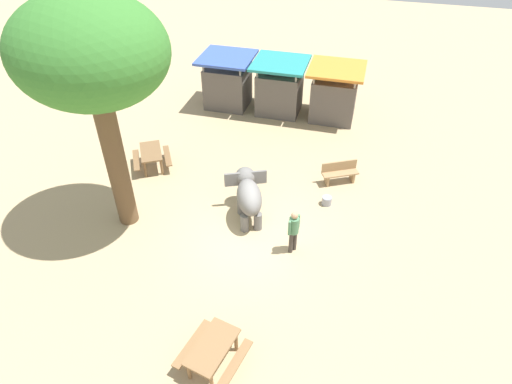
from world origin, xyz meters
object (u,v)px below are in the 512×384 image
(elephant, at_px, (248,194))
(wooden_bench, at_px, (340,172))
(shade_tree_main, at_px, (91,56))
(picnic_table_far, at_px, (151,155))
(market_stall_orange, at_px, (334,96))
(picnic_table_near, at_px, (213,350))
(person_handler, at_px, (294,229))
(feed_bucket, at_px, (327,201))
(market_stall_teal, at_px, (280,90))
(market_stall_blue, at_px, (228,84))

(elephant, relative_size, wooden_bench, 1.54)
(shade_tree_main, xyz_separation_m, picnic_table_far, (-0.56, 3.15, -5.33))
(market_stall_orange, bearing_deg, picnic_table_near, -95.28)
(elephant, xyz_separation_m, picnic_table_near, (0.68, -5.68, -0.40))
(person_handler, distance_m, picnic_table_far, 7.16)
(wooden_bench, relative_size, feed_bucket, 3.96)
(shade_tree_main, distance_m, wooden_bench, 9.68)
(picnic_table_far, bearing_deg, market_stall_orange, -77.13)
(person_handler, xyz_separation_m, picnic_table_far, (-6.41, 3.16, -0.36))
(picnic_table_far, height_order, market_stall_orange, market_stall_orange)
(picnic_table_near, bearing_deg, picnic_table_far, -132.65)
(market_stall_teal, bearing_deg, shade_tree_main, -110.16)
(person_handler, bearing_deg, elephant, -3.47)
(elephant, height_order, market_stall_orange, market_stall_orange)
(elephant, height_order, picnic_table_near, elephant)
(shade_tree_main, xyz_separation_m, market_stall_orange, (5.96, 9.14, -4.78))
(person_handler, height_order, market_stall_orange, market_stall_orange)
(feed_bucket, bearing_deg, picnic_table_far, 175.73)
(picnic_table_near, bearing_deg, person_handler, 178.09)
(person_handler, bearing_deg, feed_bucket, -75.21)
(market_stall_blue, relative_size, feed_bucket, 7.00)
(wooden_bench, height_order, picnic_table_near, wooden_bench)
(feed_bucket, bearing_deg, market_stall_blue, 131.89)
(elephant, distance_m, market_stall_blue, 8.55)
(market_stall_blue, distance_m, feed_bucket, 8.82)
(market_stall_orange, bearing_deg, market_stall_blue, 180.00)
(person_handler, bearing_deg, wooden_bench, -73.08)
(market_stall_orange, bearing_deg, market_stall_teal, 180.00)
(elephant, height_order, wooden_bench, elephant)
(picnic_table_near, xyz_separation_m, market_stall_blue, (-3.94, 13.58, 0.55))
(wooden_bench, distance_m, market_stall_orange, 5.17)
(picnic_table_far, bearing_deg, market_stall_teal, -62.90)
(market_stall_orange, bearing_deg, feed_bucket, -84.29)
(market_stall_blue, bearing_deg, shade_tree_main, -94.72)
(wooden_bench, height_order, market_stall_orange, market_stall_orange)
(wooden_bench, height_order, market_stall_blue, market_stall_blue)
(elephant, height_order, person_handler, person_handler)
(person_handler, height_order, feed_bucket, person_handler)
(elephant, distance_m, shade_tree_main, 6.48)
(shade_tree_main, relative_size, market_stall_blue, 3.02)
(market_stall_orange, relative_size, feed_bucket, 7.00)
(wooden_bench, bearing_deg, market_stall_teal, -82.74)
(shade_tree_main, relative_size, picnic_table_far, 3.74)
(wooden_bench, bearing_deg, picnic_table_near, 48.12)
(picnic_table_far, distance_m, market_stall_blue, 6.16)
(elephant, xyz_separation_m, feed_bucket, (2.59, 1.38, -0.83))
(person_handler, height_order, wooden_bench, person_handler)
(elephant, xyz_separation_m, person_handler, (1.83, -1.25, -0.04))
(market_stall_teal, relative_size, feed_bucket, 7.00)
(elephant, relative_size, market_stall_blue, 0.87)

